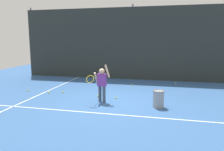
{
  "coord_description": "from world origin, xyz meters",
  "views": [
    {
      "loc": [
        1.63,
        -7.39,
        2.2
      ],
      "look_at": [
        -0.2,
        0.49,
        0.85
      ],
      "focal_mm": 34.62,
      "sensor_mm": 36.0,
      "label": 1
    }
  ],
  "objects_px": {
    "tennis_ball_0": "(49,93)",
    "tennis_ball_6": "(28,91)",
    "tennis_player": "(101,82)",
    "ball_hopper": "(158,99)",
    "tennis_ball_3": "(116,98)",
    "tennis_ball_5": "(63,92)",
    "tennis_ball_1": "(98,96)",
    "tennis_ball_2": "(176,83)",
    "tennis_ball_4": "(132,85)"
  },
  "relations": [
    {
      "from": "tennis_player",
      "to": "ball_hopper",
      "type": "distance_m",
      "value": 2.04
    },
    {
      "from": "tennis_ball_1",
      "to": "tennis_ball_4",
      "type": "distance_m",
      "value": 2.52
    },
    {
      "from": "tennis_player",
      "to": "tennis_ball_4",
      "type": "distance_m",
      "value": 3.12
    },
    {
      "from": "tennis_player",
      "to": "tennis_ball_0",
      "type": "bearing_deg",
      "value": 169.34
    },
    {
      "from": "ball_hopper",
      "to": "tennis_ball_3",
      "type": "relative_size",
      "value": 8.52
    },
    {
      "from": "tennis_ball_0",
      "to": "tennis_ball_3",
      "type": "xyz_separation_m",
      "value": [
        2.88,
        -0.18,
        0.0
      ]
    },
    {
      "from": "ball_hopper",
      "to": "tennis_ball_5",
      "type": "xyz_separation_m",
      "value": [
        -3.9,
        1.06,
        -0.26
      ]
    },
    {
      "from": "tennis_ball_1",
      "to": "tennis_ball_2",
      "type": "height_order",
      "value": "same"
    },
    {
      "from": "tennis_player",
      "to": "ball_hopper",
      "type": "relative_size",
      "value": 2.4
    },
    {
      "from": "tennis_player",
      "to": "tennis_ball_3",
      "type": "bearing_deg",
      "value": 58.41
    },
    {
      "from": "tennis_ball_6",
      "to": "tennis_ball_3",
      "type": "bearing_deg",
      "value": -4.05
    },
    {
      "from": "tennis_ball_0",
      "to": "tennis_ball_1",
      "type": "relative_size",
      "value": 1.0
    },
    {
      "from": "tennis_player",
      "to": "tennis_ball_0",
      "type": "distance_m",
      "value": 2.66
    },
    {
      "from": "tennis_ball_4",
      "to": "tennis_ball_5",
      "type": "xyz_separation_m",
      "value": [
        -2.59,
        -2.06,
        0.0
      ]
    },
    {
      "from": "tennis_player",
      "to": "tennis_ball_3",
      "type": "distance_m",
      "value": 0.97
    },
    {
      "from": "tennis_player",
      "to": "tennis_ball_6",
      "type": "height_order",
      "value": "tennis_player"
    },
    {
      "from": "tennis_ball_2",
      "to": "tennis_ball_3",
      "type": "bearing_deg",
      "value": -124.39
    },
    {
      "from": "tennis_player",
      "to": "tennis_ball_3",
      "type": "xyz_separation_m",
      "value": [
        0.41,
        0.54,
        -0.69
      ]
    },
    {
      "from": "ball_hopper",
      "to": "tennis_ball_5",
      "type": "bearing_deg",
      "value": 164.73
    },
    {
      "from": "tennis_ball_5",
      "to": "tennis_ball_6",
      "type": "relative_size",
      "value": 1.0
    },
    {
      "from": "tennis_ball_0",
      "to": "tennis_ball_6",
      "type": "height_order",
      "value": "same"
    },
    {
      "from": "tennis_ball_1",
      "to": "tennis_ball_5",
      "type": "bearing_deg",
      "value": 171.15
    },
    {
      "from": "tennis_ball_0",
      "to": "tennis_ball_6",
      "type": "relative_size",
      "value": 1.0
    },
    {
      "from": "tennis_ball_4",
      "to": "tennis_ball_6",
      "type": "height_order",
      "value": "same"
    },
    {
      "from": "tennis_ball_0",
      "to": "tennis_ball_3",
      "type": "distance_m",
      "value": 2.88
    },
    {
      "from": "tennis_ball_1",
      "to": "tennis_ball_5",
      "type": "height_order",
      "value": "same"
    },
    {
      "from": "tennis_ball_2",
      "to": "tennis_ball_6",
      "type": "relative_size",
      "value": 1.0
    },
    {
      "from": "tennis_ball_1",
      "to": "tennis_player",
      "type": "bearing_deg",
      "value": -63.07
    },
    {
      "from": "tennis_ball_1",
      "to": "tennis_ball_6",
      "type": "bearing_deg",
      "value": 177.07
    },
    {
      "from": "tennis_ball_5",
      "to": "tennis_ball_6",
      "type": "xyz_separation_m",
      "value": [
        -1.63,
        -0.08,
        0.0
      ]
    },
    {
      "from": "tennis_ball_6",
      "to": "tennis_ball_1",
      "type": "bearing_deg",
      "value": -2.93
    },
    {
      "from": "ball_hopper",
      "to": "tennis_ball_1",
      "type": "xyz_separation_m",
      "value": [
        -2.32,
        0.82,
        -0.26
      ]
    },
    {
      "from": "tennis_ball_1",
      "to": "tennis_ball_5",
      "type": "distance_m",
      "value": 1.6
    },
    {
      "from": "tennis_ball_3",
      "to": "tennis_ball_5",
      "type": "xyz_separation_m",
      "value": [
        -2.33,
        0.36,
        0.0
      ]
    },
    {
      "from": "tennis_ball_1",
      "to": "tennis_ball_2",
      "type": "distance_m",
      "value": 4.54
    },
    {
      "from": "tennis_ball_1",
      "to": "tennis_ball_5",
      "type": "relative_size",
      "value": 1.0
    },
    {
      "from": "tennis_ball_0",
      "to": "tennis_ball_4",
      "type": "height_order",
      "value": "same"
    },
    {
      "from": "tennis_ball_0",
      "to": "tennis_ball_5",
      "type": "distance_m",
      "value": 0.58
    },
    {
      "from": "tennis_ball_3",
      "to": "tennis_ball_4",
      "type": "distance_m",
      "value": 2.44
    },
    {
      "from": "tennis_ball_0",
      "to": "tennis_ball_5",
      "type": "height_order",
      "value": "same"
    },
    {
      "from": "tennis_ball_2",
      "to": "tennis_ball_5",
      "type": "height_order",
      "value": "same"
    },
    {
      "from": "tennis_ball_3",
      "to": "tennis_ball_5",
      "type": "relative_size",
      "value": 1.0
    },
    {
      "from": "tennis_player",
      "to": "tennis_ball_4",
      "type": "relative_size",
      "value": 20.46
    },
    {
      "from": "ball_hopper",
      "to": "tennis_ball_5",
      "type": "distance_m",
      "value": 4.05
    },
    {
      "from": "tennis_player",
      "to": "tennis_ball_0",
      "type": "relative_size",
      "value": 20.46
    },
    {
      "from": "tennis_ball_1",
      "to": "tennis_ball_4",
      "type": "height_order",
      "value": "same"
    },
    {
      "from": "tennis_ball_0",
      "to": "tennis_ball_6",
      "type": "bearing_deg",
      "value": 174.73
    },
    {
      "from": "tennis_ball_2",
      "to": "tennis_ball_5",
      "type": "distance_m",
      "value": 5.6
    },
    {
      "from": "tennis_player",
      "to": "tennis_ball_2",
      "type": "height_order",
      "value": "tennis_player"
    },
    {
      "from": "ball_hopper",
      "to": "tennis_ball_4",
      "type": "distance_m",
      "value": 3.4
    }
  ]
}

